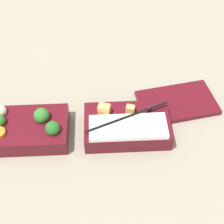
{
  "coord_description": "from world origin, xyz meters",
  "views": [
    {
      "loc": [
        0.07,
        -0.48,
        0.66
      ],
      "look_at": [
        0.1,
        0.03,
        0.05
      ],
      "focal_mm": 50.0,
      "sensor_mm": 36.0,
      "label": 1
    }
  ],
  "objects": [
    {
      "name": "bento_tray_vegetable",
      "position": [
        -0.12,
        -0.0,
        0.03
      ],
      "size": [
        0.22,
        0.13,
        0.08
      ],
      "color": "#510F19",
      "rests_on": "ground_plane"
    },
    {
      "name": "ground_plane",
      "position": [
        0.0,
        0.0,
        0.0
      ],
      "size": [
        3.0,
        3.0,
        0.0
      ],
      "primitive_type": "plane",
      "color": "gray"
    },
    {
      "name": "bento_lid",
      "position": [
        0.28,
        0.09,
        0.01
      ],
      "size": [
        0.23,
        0.16,
        0.01
      ],
      "primitive_type": "cube",
      "rotation": [
        0.0,
        0.0,
        0.17
      ],
      "color": "#510F19",
      "rests_on": "ground_plane"
    },
    {
      "name": "bento_tray_rice",
      "position": [
        0.14,
        -0.0,
        0.03
      ],
      "size": [
        0.22,
        0.13,
        0.08
      ],
      "color": "#510F19",
      "rests_on": "ground_plane"
    }
  ]
}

